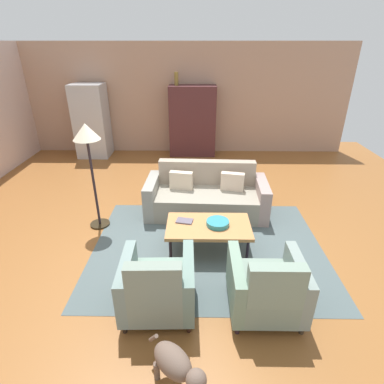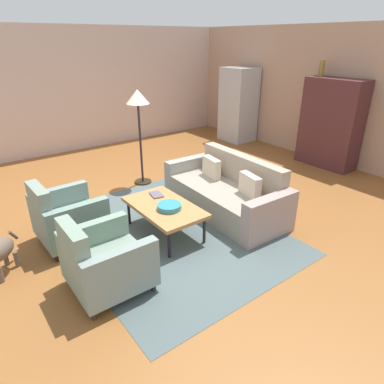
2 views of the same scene
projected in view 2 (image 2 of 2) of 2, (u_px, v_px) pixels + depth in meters
name	position (u px, v px, depth m)	size (l,w,h in m)	color
ground_plane	(167.00, 215.00, 5.28)	(10.38, 10.38, 0.00)	brown
wall_back	(338.00, 97.00, 7.08)	(8.50, 0.12, 2.80)	tan
wall_left	(64.00, 91.00, 7.79)	(0.12, 8.65, 2.80)	beige
area_rug	(168.00, 231.00, 4.82)	(3.40, 2.60, 0.01)	#4D5C5D
couch	(228.00, 193.00, 5.33)	(2.13, 0.98, 0.86)	gray
coffee_table	(164.00, 208.00, 4.64)	(1.20, 0.70, 0.43)	black
armchair_left	(65.00, 219.00, 4.45)	(0.82, 0.82, 0.88)	#3B2011
armchair_right	(102.00, 263.00, 3.58)	(0.80, 0.80, 0.88)	#32291A
fruit_bowl	(169.00, 207.00, 4.51)	(0.32, 0.32, 0.07)	teal
book_stack	(156.00, 195.00, 4.92)	(0.26, 0.20, 0.02)	#5C5361
cabinet	(331.00, 124.00, 6.99)	(1.20, 0.51, 1.80)	#4C2528
vase_tall	(322.00, 68.00, 6.84)	(0.10, 0.10, 0.31)	olive
refrigerator	(238.00, 105.00, 8.83)	(0.80, 0.73, 1.85)	#B7BABF
floor_lamp	(138.00, 106.00, 5.87)	(0.40, 0.40, 1.72)	black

